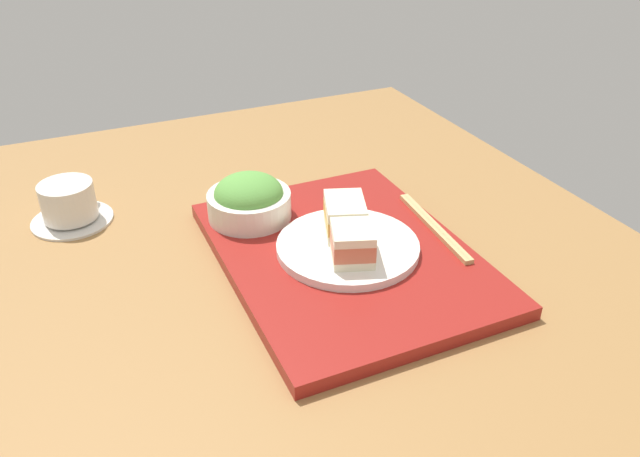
% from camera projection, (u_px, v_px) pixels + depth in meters
% --- Properties ---
extents(ground_plane, '(1.40, 1.00, 0.03)m').
position_uv_depth(ground_plane, '(327.00, 295.00, 0.86)').
color(ground_plane, olive).
extents(serving_tray, '(0.44, 0.33, 0.02)m').
position_uv_depth(serving_tray, '(345.00, 256.00, 0.90)').
color(serving_tray, maroon).
rests_on(serving_tray, ground_plane).
extents(sandwich_plate, '(0.20, 0.20, 0.01)m').
position_uv_depth(sandwich_plate, '(348.00, 247.00, 0.89)').
color(sandwich_plate, white).
rests_on(sandwich_plate, serving_tray).
extents(sandwich_near, '(0.09, 0.08, 0.05)m').
position_uv_depth(sandwich_near, '(352.00, 241.00, 0.85)').
color(sandwich_near, '#EFE5C1').
rests_on(sandwich_near, sandwich_plate).
extents(sandwich_far, '(0.09, 0.08, 0.05)m').
position_uv_depth(sandwich_far, '(345.00, 216.00, 0.90)').
color(sandwich_far, '#EFE5C1').
rests_on(sandwich_far, sandwich_plate).
extents(salad_bowl, '(0.13, 0.13, 0.07)m').
position_uv_depth(salad_bowl, '(249.00, 199.00, 0.96)').
color(salad_bowl, silver).
rests_on(salad_bowl, serving_tray).
extents(chopsticks_pair, '(0.21, 0.03, 0.01)m').
position_uv_depth(chopsticks_pair, '(434.00, 227.00, 0.94)').
color(chopsticks_pair, tan).
rests_on(chopsticks_pair, serving_tray).
extents(coffee_cup, '(0.13, 0.13, 0.07)m').
position_uv_depth(coffee_cup, '(69.00, 204.00, 0.99)').
color(coffee_cup, silver).
rests_on(coffee_cup, ground_plane).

